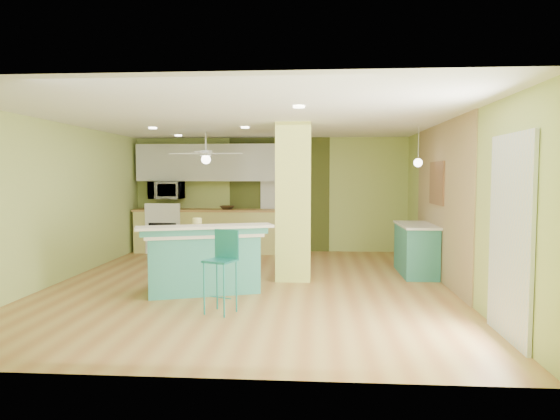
% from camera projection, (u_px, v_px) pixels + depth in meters
% --- Properties ---
extents(floor, '(6.00, 7.00, 0.01)m').
position_uv_depth(floor, '(250.00, 285.00, 7.62)').
color(floor, '#A46C39').
rests_on(floor, ground).
extents(ceiling, '(6.00, 7.00, 0.01)m').
position_uv_depth(ceiling, '(249.00, 120.00, 7.44)').
color(ceiling, white).
rests_on(ceiling, wall_back).
extents(wall_back, '(6.00, 0.01, 2.50)m').
position_uv_depth(wall_back, '(270.00, 195.00, 11.02)').
color(wall_back, '#AFC167').
rests_on(wall_back, floor).
extents(wall_front, '(6.00, 0.01, 2.50)m').
position_uv_depth(wall_front, '(191.00, 228.00, 4.04)').
color(wall_front, '#AFC167').
rests_on(wall_front, floor).
extents(wall_left, '(0.01, 7.00, 2.50)m').
position_uv_depth(wall_left, '(57.00, 203.00, 7.74)').
color(wall_left, '#AFC167').
rests_on(wall_left, floor).
extents(wall_right, '(0.01, 7.00, 2.50)m').
position_uv_depth(wall_right, '(452.00, 204.00, 7.31)').
color(wall_right, '#AFC167').
rests_on(wall_right, floor).
extents(wood_panel, '(0.02, 3.40, 2.50)m').
position_uv_depth(wood_panel, '(441.00, 202.00, 7.91)').
color(wood_panel, '#987C57').
rests_on(wood_panel, floor).
extents(olive_accent, '(2.20, 0.02, 2.50)m').
position_uv_depth(olive_accent, '(279.00, 195.00, 10.98)').
color(olive_accent, '#444C1E').
rests_on(olive_accent, floor).
extents(interior_door, '(0.82, 0.05, 2.00)m').
position_uv_depth(interior_door, '(279.00, 206.00, 10.97)').
color(interior_door, silver).
rests_on(interior_door, floor).
extents(french_door, '(0.04, 1.08, 2.10)m').
position_uv_depth(french_door, '(510.00, 237.00, 5.04)').
color(french_door, silver).
rests_on(french_door, floor).
extents(column, '(0.55, 0.55, 2.50)m').
position_uv_depth(column, '(294.00, 202.00, 7.98)').
color(column, '#D6DD66').
rests_on(column, floor).
extents(kitchen_run, '(3.25, 0.63, 0.94)m').
position_uv_depth(kitchen_run, '(210.00, 231.00, 10.86)').
color(kitchen_run, '#CBC56A').
rests_on(kitchen_run, floor).
extents(stove, '(0.76, 0.66, 1.08)m').
position_uv_depth(stove, '(167.00, 231.00, 10.92)').
color(stove, white).
rests_on(stove, floor).
extents(upper_cabinets, '(3.20, 0.34, 0.80)m').
position_uv_depth(upper_cabinets, '(210.00, 163.00, 10.88)').
color(upper_cabinets, silver).
rests_on(upper_cabinets, wall_back).
extents(microwave, '(0.70, 0.48, 0.39)m').
position_uv_depth(microwave, '(166.00, 190.00, 10.87)').
color(microwave, silver).
rests_on(microwave, wall_back).
extents(ceiling_fan, '(1.41, 1.41, 0.61)m').
position_uv_depth(ceiling_fan, '(206.00, 154.00, 9.54)').
color(ceiling_fan, silver).
rests_on(ceiling_fan, ceiling).
extents(pendant_lamp, '(0.14, 0.14, 0.69)m').
position_uv_depth(pendant_lamp, '(418.00, 162.00, 8.04)').
color(pendant_lamp, silver).
rests_on(pendant_lamp, ceiling).
extents(wall_decor, '(0.03, 0.90, 0.70)m').
position_uv_depth(wall_decor, '(437.00, 183.00, 8.09)').
color(wall_decor, brown).
rests_on(wall_decor, wood_panel).
extents(peninsula, '(1.97, 1.50, 0.99)m').
position_uv_depth(peninsula, '(203.00, 260.00, 7.19)').
color(peninsula, teal).
rests_on(peninsula, floor).
extents(bar_stool, '(0.43, 0.43, 1.01)m').
position_uv_depth(bar_stool, '(223.00, 257.00, 6.08)').
color(bar_stool, teal).
rests_on(bar_stool, floor).
extents(side_counter, '(0.56, 1.33, 0.86)m').
position_uv_depth(side_counter, '(416.00, 249.00, 8.44)').
color(side_counter, teal).
rests_on(side_counter, floor).
extents(fruit_bowl, '(0.33, 0.33, 0.08)m').
position_uv_depth(fruit_bowl, '(227.00, 208.00, 10.78)').
color(fruit_bowl, '#372616').
rests_on(fruit_bowl, kitchen_run).
extents(canister, '(0.13, 0.13, 0.19)m').
position_uv_depth(canister, '(197.00, 225.00, 7.29)').
color(canister, yellow).
rests_on(canister, peninsula).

